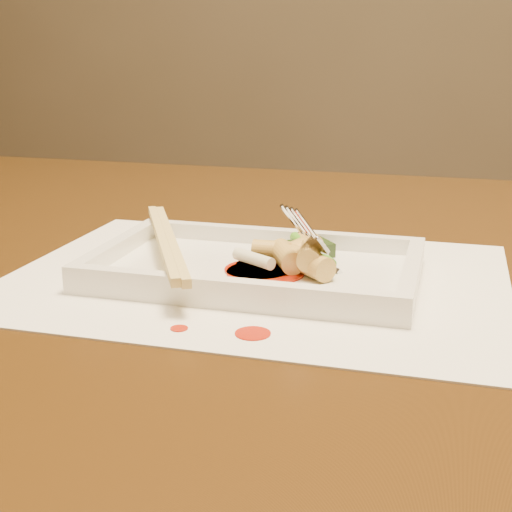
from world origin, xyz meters
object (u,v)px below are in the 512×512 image
(chopstick_a, at_px, (162,240))
(fork, at_px, (348,178))
(table, at_px, (336,367))
(plate_base, at_px, (256,272))
(placemat, at_px, (256,278))

(chopstick_a, height_order, fork, fork)
(table, relative_size, plate_base, 5.38)
(table, distance_m, fork, 0.19)
(placemat, height_order, fork, fork)
(plate_base, height_order, fork, fork)
(fork, bearing_deg, table, 103.48)
(placemat, relative_size, plate_base, 1.54)
(placemat, relative_size, chopstick_a, 1.74)
(table, relative_size, fork, 10.00)
(placemat, bearing_deg, plate_base, 116.57)
(placemat, height_order, chopstick_a, chopstick_a)
(placemat, bearing_deg, fork, 14.42)
(table, relative_size, chopstick_a, 6.10)
(table, bearing_deg, placemat, -132.92)
(plate_base, bearing_deg, table, 47.08)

